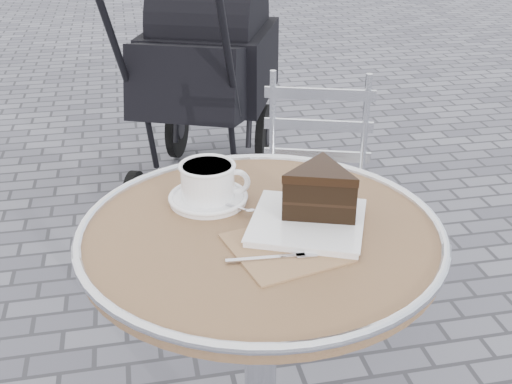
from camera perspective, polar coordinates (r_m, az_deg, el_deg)
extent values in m
cylinder|color=silver|center=(1.47, 0.39, -15.78)|extent=(0.07, 0.07, 0.67)
cylinder|color=#9E7456|center=(1.26, 0.44, -3.94)|extent=(0.70, 0.70, 0.03)
torus|color=silver|center=(1.25, 0.44, -3.34)|extent=(0.72, 0.72, 0.02)
cylinder|color=white|center=(1.35, -4.26, -0.63)|extent=(0.16, 0.16, 0.01)
cylinder|color=white|center=(1.34, -4.32, 0.95)|extent=(0.13, 0.13, 0.07)
torus|color=white|center=(1.33, -1.72, 0.92)|extent=(0.06, 0.02, 0.06)
cylinder|color=beige|center=(1.32, -4.37, 2.22)|extent=(0.10, 0.10, 0.01)
cube|color=#926B50|center=(1.19, 2.65, -4.95)|extent=(0.23, 0.23, 0.00)
cube|color=white|center=(1.26, 4.60, -2.76)|extent=(0.28, 0.28, 0.01)
cylinder|color=silver|center=(2.04, 0.49, -7.79)|extent=(0.02, 0.02, 0.40)
cylinder|color=silver|center=(2.04, 9.04, -8.28)|extent=(0.02, 0.02, 0.40)
cylinder|color=silver|center=(2.30, 1.35, -3.56)|extent=(0.02, 0.02, 0.40)
cylinder|color=silver|center=(2.29, 8.90, -3.98)|extent=(0.02, 0.02, 0.40)
cube|color=silver|center=(2.06, 5.17, -0.88)|extent=(0.45, 0.45, 0.02)
cube|color=black|center=(2.91, -4.93, 9.94)|extent=(0.70, 0.85, 0.44)
cylinder|color=black|center=(2.84, -10.78, -0.09)|extent=(0.11, 0.20, 0.20)
cylinder|color=black|center=(2.72, -1.70, -0.89)|extent=(0.11, 0.20, 0.20)
cylinder|color=black|center=(3.39, -7.01, 5.65)|extent=(0.15, 0.30, 0.31)
cylinder|color=black|center=(3.28, 0.69, 5.16)|extent=(0.15, 0.30, 0.31)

